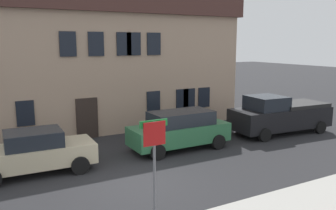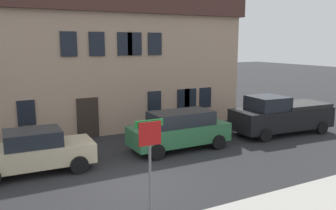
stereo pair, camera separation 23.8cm
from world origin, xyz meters
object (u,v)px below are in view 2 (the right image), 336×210
(car_beige_sedan, at_px, (34,151))
(street_sign_pole, at_px, (150,155))
(pickup_truck_black, at_px, (281,115))
(tree_bare_mid, at_px, (193,74))
(car_green_wagon, at_px, (180,130))
(building_main, at_px, (107,53))

(car_beige_sedan, relative_size, street_sign_pole, 1.49)
(pickup_truck_black, bearing_deg, tree_bare_mid, 114.29)
(car_beige_sedan, xyz_separation_m, street_sign_pole, (2.06, -5.94, 1.25))
(car_green_wagon, relative_size, street_sign_pole, 1.56)
(tree_bare_mid, height_order, car_beige_sedan, tree_bare_mid)
(building_main, relative_size, car_green_wagon, 3.14)
(building_main, distance_m, street_sign_pole, 14.78)
(car_beige_sedan, distance_m, car_green_wagon, 6.35)
(car_green_wagon, bearing_deg, pickup_truck_black, -0.92)
(car_beige_sedan, xyz_separation_m, pickup_truck_black, (12.59, -0.09, 0.19))
(car_beige_sedan, bearing_deg, tree_bare_mid, 26.40)
(building_main, bearing_deg, pickup_truck_black, -50.30)
(tree_bare_mid, xyz_separation_m, car_beige_sedan, (-10.25, -5.09, -2.11))
(building_main, xyz_separation_m, car_beige_sedan, (-5.68, -8.23, -3.40))
(pickup_truck_black, bearing_deg, car_green_wagon, 179.08)
(car_green_wagon, height_order, pickup_truck_black, pickup_truck_black)
(car_beige_sedan, bearing_deg, car_green_wagon, 0.05)
(building_main, bearing_deg, car_green_wagon, -85.35)
(building_main, xyz_separation_m, car_green_wagon, (0.67, -8.23, -3.31))
(building_main, relative_size, car_beige_sedan, 3.29)
(tree_bare_mid, bearing_deg, car_beige_sedan, -153.60)
(building_main, distance_m, car_green_wagon, 8.89)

